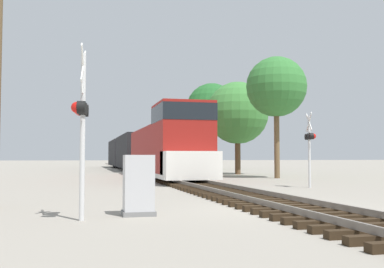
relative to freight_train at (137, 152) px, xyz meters
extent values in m
plane|color=gray|center=(0.00, -33.82, -1.99)|extent=(400.00, 400.00, 0.00)
cube|color=black|center=(0.00, -37.72, -1.91)|extent=(2.60, 0.22, 0.16)
cube|color=black|center=(0.00, -37.12, -1.91)|extent=(2.60, 0.22, 0.16)
cube|color=black|center=(0.00, -36.52, -1.91)|extent=(2.60, 0.22, 0.16)
cube|color=black|center=(0.00, -35.92, -1.91)|extent=(2.60, 0.22, 0.16)
cube|color=black|center=(0.00, -35.32, -1.91)|extent=(2.60, 0.22, 0.16)
cube|color=black|center=(0.00, -34.72, -1.91)|extent=(2.60, 0.22, 0.16)
cube|color=black|center=(0.00, -34.12, -1.91)|extent=(2.60, 0.22, 0.16)
cube|color=black|center=(0.00, -33.52, -1.91)|extent=(2.60, 0.22, 0.16)
cube|color=black|center=(0.00, -32.92, -1.91)|extent=(2.60, 0.22, 0.16)
cube|color=black|center=(0.00, -32.32, -1.91)|extent=(2.60, 0.22, 0.16)
cube|color=black|center=(0.00, -31.72, -1.91)|extent=(2.60, 0.22, 0.16)
cube|color=black|center=(0.00, -31.12, -1.91)|extent=(2.60, 0.22, 0.16)
cube|color=black|center=(0.00, -30.52, -1.91)|extent=(2.60, 0.22, 0.16)
cube|color=black|center=(0.00, -29.92, -1.91)|extent=(2.60, 0.22, 0.16)
cube|color=black|center=(0.00, -29.32, -1.91)|extent=(2.60, 0.22, 0.16)
cube|color=black|center=(0.00, -28.72, -1.91)|extent=(2.60, 0.22, 0.16)
cube|color=black|center=(0.00, -28.12, -1.91)|extent=(2.60, 0.22, 0.16)
cube|color=black|center=(0.00, -27.52, -1.91)|extent=(2.60, 0.22, 0.16)
cube|color=black|center=(0.00, -26.92, -1.91)|extent=(2.60, 0.22, 0.16)
cube|color=black|center=(0.00, -26.32, -1.91)|extent=(2.60, 0.22, 0.16)
cube|color=black|center=(0.00, -25.72, -1.91)|extent=(2.60, 0.22, 0.16)
cube|color=black|center=(0.00, -25.12, -1.91)|extent=(2.60, 0.22, 0.16)
cube|color=black|center=(0.00, -24.52, -1.91)|extent=(2.60, 0.22, 0.16)
cube|color=black|center=(0.00, -23.92, -1.91)|extent=(2.60, 0.22, 0.16)
cube|color=black|center=(0.00, -23.32, -1.91)|extent=(2.60, 0.22, 0.16)
cube|color=black|center=(0.00, -22.72, -1.91)|extent=(2.60, 0.22, 0.16)
cube|color=black|center=(0.00, -22.12, -1.91)|extent=(2.60, 0.22, 0.16)
cube|color=black|center=(0.00, -21.52, -1.91)|extent=(2.60, 0.22, 0.16)
cube|color=black|center=(0.00, -20.92, -1.91)|extent=(2.60, 0.22, 0.16)
cube|color=black|center=(0.00, -20.32, -1.91)|extent=(2.60, 0.22, 0.16)
cube|color=black|center=(0.00, -19.72, -1.91)|extent=(2.60, 0.22, 0.16)
cube|color=black|center=(0.00, -19.12, -1.91)|extent=(2.60, 0.22, 0.16)
cube|color=black|center=(0.00, -18.52, -1.91)|extent=(2.60, 0.22, 0.16)
cube|color=black|center=(0.00, -17.92, -1.91)|extent=(2.60, 0.22, 0.16)
cube|color=black|center=(0.00, -17.32, -1.91)|extent=(2.60, 0.22, 0.16)
cube|color=black|center=(0.00, -16.72, -1.91)|extent=(2.60, 0.22, 0.16)
cube|color=black|center=(0.00, -16.12, -1.91)|extent=(2.60, 0.22, 0.16)
cube|color=black|center=(0.00, -15.52, -1.91)|extent=(2.60, 0.22, 0.16)
cube|color=black|center=(0.00, -14.92, -1.91)|extent=(2.60, 0.22, 0.16)
cube|color=black|center=(0.00, -14.32, -1.91)|extent=(2.60, 0.22, 0.16)
cube|color=slate|center=(-0.72, -33.82, -1.76)|extent=(0.07, 160.00, 0.15)
cube|color=slate|center=(0.72, -33.82, -1.76)|extent=(0.07, 160.00, 0.15)
cube|color=maroon|center=(0.00, -12.07, -0.04)|extent=(2.49, 12.55, 3.28)
cube|color=maroon|center=(0.00, -20.86, 0.42)|extent=(2.93, 3.94, 4.21)
cube|color=black|center=(0.00, -20.86, 1.91)|extent=(2.96, 3.98, 0.93)
cube|color=white|center=(0.00, -22.83, -0.95)|extent=(2.93, 1.79, 1.47)
cube|color=white|center=(0.00, -14.76, -1.56)|extent=(2.99, 17.57, 0.24)
cube|color=black|center=(0.00, -20.59, -1.49)|extent=(1.58, 2.20, 1.00)
cube|color=black|center=(0.00, -8.94, -1.49)|extent=(1.58, 2.20, 1.00)
cube|color=black|center=(0.00, 2.90, 0.07)|extent=(2.79, 13.51, 3.52)
cube|color=black|center=(0.00, -1.49, -1.54)|extent=(1.58, 2.20, 0.90)
cube|color=black|center=(0.00, 7.29, -1.54)|extent=(1.58, 2.20, 0.90)
cube|color=black|center=(0.00, 18.36, 0.07)|extent=(2.79, 13.51, 3.52)
cube|color=black|center=(0.00, 13.97, -1.54)|extent=(1.58, 2.20, 0.90)
cube|color=black|center=(0.00, 22.75, -1.54)|extent=(1.58, 2.20, 0.90)
cylinder|color=silver|center=(-5.54, -34.81, -0.04)|extent=(0.12, 0.12, 3.91)
cube|color=white|center=(-5.54, -34.81, 1.62)|extent=(0.13, 0.92, 0.93)
cube|color=white|center=(-5.54, -34.81, 1.62)|extent=(0.13, 0.92, 0.93)
cube|color=black|center=(-5.54, -34.81, 0.61)|extent=(0.15, 0.86, 0.06)
cylinder|color=black|center=(-5.50, -34.46, 0.61)|extent=(0.21, 0.32, 0.30)
sphere|color=red|center=(-5.60, -34.45, 0.61)|extent=(0.26, 0.26, 0.26)
cylinder|color=black|center=(-5.54, -34.81, 0.61)|extent=(0.21, 0.32, 0.30)
sphere|color=red|center=(-5.64, -34.80, 0.61)|extent=(0.26, 0.26, 0.26)
cylinder|color=black|center=(-5.58, -35.16, 0.61)|extent=(0.21, 0.32, 0.30)
sphere|color=red|center=(-5.68, -35.15, 0.61)|extent=(0.26, 0.26, 0.26)
cube|color=white|center=(-5.54, -34.81, 1.07)|extent=(0.06, 0.32, 0.20)
cylinder|color=silver|center=(5.18, -25.89, -0.26)|extent=(0.12, 0.12, 3.47)
cube|color=white|center=(5.18, -25.89, 1.18)|extent=(0.23, 0.91, 0.93)
cube|color=white|center=(5.18, -25.89, 1.18)|extent=(0.23, 0.91, 0.93)
cube|color=black|center=(5.18, -25.89, 0.48)|extent=(0.24, 0.85, 0.06)
cylinder|color=black|center=(5.10, -26.23, 0.48)|extent=(0.24, 0.33, 0.30)
sphere|color=red|center=(5.20, -26.25, 0.48)|extent=(0.26, 0.26, 0.26)
cylinder|color=black|center=(5.18, -25.89, 0.48)|extent=(0.24, 0.33, 0.30)
sphere|color=red|center=(5.28, -25.91, 0.48)|extent=(0.26, 0.26, 0.26)
cylinder|color=black|center=(5.25, -25.54, 0.48)|extent=(0.24, 0.33, 0.30)
sphere|color=red|center=(5.35, -25.57, 0.48)|extent=(0.26, 0.26, 0.26)
cube|color=white|center=(5.18, -25.89, 0.63)|extent=(0.10, 0.32, 0.20)
cube|color=slate|center=(-4.14, -34.16, -1.93)|extent=(0.82, 0.70, 0.12)
cube|color=#BCBCBF|center=(-4.14, -34.16, -1.17)|extent=(0.75, 0.63, 1.41)
cylinder|color=brown|center=(7.81, -16.47, 0.59)|extent=(0.38, 0.38, 5.17)
sphere|color=#337533|center=(7.81, -16.47, 4.46)|extent=(4.26, 4.26, 4.26)
cylinder|color=brown|center=(7.48, -9.28, -0.15)|extent=(0.48, 0.48, 3.68)
sphere|color=#3D7F38|center=(7.48, -9.28, 3.29)|extent=(5.34, 5.34, 5.34)
cylinder|color=brown|center=(9.92, 6.73, 0.75)|extent=(0.55, 0.55, 5.49)
sphere|color=#236028|center=(9.92, 6.73, 5.37)|extent=(6.26, 6.26, 6.26)
camera|label=1|loc=(-5.58, -45.60, -0.52)|focal=42.00mm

